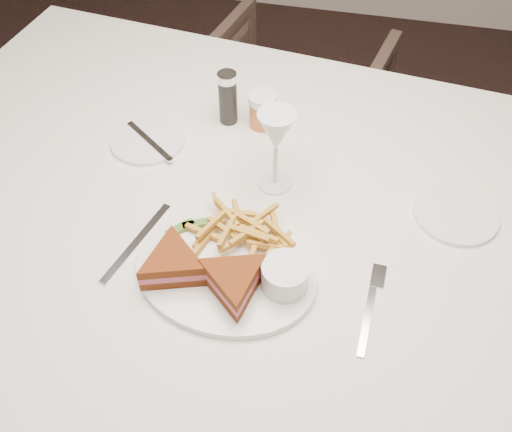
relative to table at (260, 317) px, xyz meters
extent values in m
cube|color=silver|center=(0.00, 0.00, 0.00)|extent=(1.75, 1.28, 0.75)
imported|color=#4B382E|center=(-0.09, 0.89, -0.07)|extent=(0.69, 0.66, 0.60)
ellipsoid|color=white|center=(-0.03, -0.15, 0.38)|extent=(0.35, 0.29, 0.01)
cube|color=silver|center=(-0.21, -0.12, 0.38)|extent=(0.07, 0.20, 0.00)
cylinder|color=white|center=(-0.28, 0.15, 0.38)|extent=(0.16, 0.16, 0.01)
cylinder|color=white|center=(0.36, 0.08, 0.38)|extent=(0.16, 0.16, 0.01)
cylinder|color=black|center=(-0.13, 0.26, 0.44)|extent=(0.04, 0.04, 0.12)
cylinder|color=#B45F2B|center=(-0.05, 0.26, 0.42)|extent=(0.06, 0.06, 0.08)
cube|color=#466C26|center=(-0.11, -0.07, 0.40)|extent=(0.06, 0.04, 0.01)
cube|color=#466C26|center=(-0.13, -0.08, 0.40)|extent=(0.05, 0.05, 0.01)
cylinder|color=white|center=(0.07, -0.16, 0.42)|extent=(0.08, 0.08, 0.05)
camera|label=1|loc=(0.14, -0.70, 1.19)|focal=40.00mm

